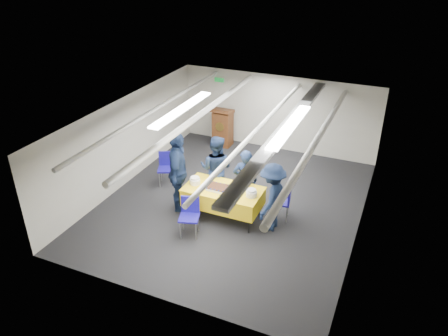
{
  "coord_description": "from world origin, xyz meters",
  "views": [
    {
      "loc": [
        3.44,
        -8.44,
        5.81
      ],
      "look_at": [
        -0.14,
        -0.2,
        1.05
      ],
      "focal_mm": 35.0,
      "sensor_mm": 36.0,
      "label": 1
    }
  ],
  "objects_px": {
    "podium": "(223,127)",
    "serving_table": "(223,197)",
    "chair_left": "(166,165)",
    "sailor_d": "(272,197)",
    "chair_right": "(285,199)",
    "sailor_a": "(245,181)",
    "sailor_b": "(216,169)",
    "chair_near": "(190,212)",
    "sailor_c": "(178,173)",
    "sheet_cake": "(218,188)"
  },
  "relations": [
    {
      "from": "sailor_a",
      "to": "sailor_c",
      "type": "distance_m",
      "value": 1.57
    },
    {
      "from": "sheet_cake",
      "to": "serving_table",
      "type": "bearing_deg",
      "value": 31.8
    },
    {
      "from": "chair_right",
      "to": "sailor_b",
      "type": "xyz_separation_m",
      "value": [
        -1.79,
        0.17,
        0.32
      ]
    },
    {
      "from": "chair_left",
      "to": "sailor_a",
      "type": "height_order",
      "value": "sailor_a"
    },
    {
      "from": "sheet_cake",
      "to": "sailor_b",
      "type": "xyz_separation_m",
      "value": [
        -0.38,
        0.75,
        0.04
      ]
    },
    {
      "from": "sailor_c",
      "to": "sailor_d",
      "type": "height_order",
      "value": "sailor_c"
    },
    {
      "from": "chair_right",
      "to": "chair_left",
      "type": "xyz_separation_m",
      "value": [
        -3.33,
        0.39,
        0.0
      ]
    },
    {
      "from": "chair_left",
      "to": "chair_right",
      "type": "bearing_deg",
      "value": -6.64
    },
    {
      "from": "sheet_cake",
      "to": "sailor_b",
      "type": "height_order",
      "value": "sailor_b"
    },
    {
      "from": "sheet_cake",
      "to": "sailor_d",
      "type": "distance_m",
      "value": 1.25
    },
    {
      "from": "podium",
      "to": "sailor_a",
      "type": "bearing_deg",
      "value": -58.37
    },
    {
      "from": "sailor_b",
      "to": "chair_right",
      "type": "bearing_deg",
      "value": 169.88
    },
    {
      "from": "podium",
      "to": "chair_right",
      "type": "relative_size",
      "value": 1.44
    },
    {
      "from": "serving_table",
      "to": "sheet_cake",
      "type": "bearing_deg",
      "value": -148.2
    },
    {
      "from": "sheet_cake",
      "to": "chair_left",
      "type": "bearing_deg",
      "value": 153.08
    },
    {
      "from": "podium",
      "to": "chair_near",
      "type": "relative_size",
      "value": 1.44
    },
    {
      "from": "chair_right",
      "to": "chair_near",
      "type": "bearing_deg",
      "value": -141.95
    },
    {
      "from": "sailor_a",
      "to": "sailor_c",
      "type": "relative_size",
      "value": 0.81
    },
    {
      "from": "serving_table",
      "to": "sailor_b",
      "type": "relative_size",
      "value": 1.05
    },
    {
      "from": "sailor_d",
      "to": "podium",
      "type": "bearing_deg",
      "value": -138.86
    },
    {
      "from": "chair_left",
      "to": "sailor_d",
      "type": "xyz_separation_m",
      "value": [
        3.17,
        -0.87,
        0.27
      ]
    },
    {
      "from": "sailor_c",
      "to": "sailor_b",
      "type": "bearing_deg",
      "value": -60.05
    },
    {
      "from": "chair_near",
      "to": "sailor_c",
      "type": "bearing_deg",
      "value": 131.69
    },
    {
      "from": "chair_right",
      "to": "sailor_c",
      "type": "distance_m",
      "value": 2.52
    },
    {
      "from": "chair_left",
      "to": "sailor_c",
      "type": "height_order",
      "value": "sailor_c"
    },
    {
      "from": "chair_near",
      "to": "chair_left",
      "type": "bearing_deg",
      "value": 132.45
    },
    {
      "from": "chair_left",
      "to": "sheet_cake",
      "type": "bearing_deg",
      "value": -26.92
    },
    {
      "from": "serving_table",
      "to": "sailor_a",
      "type": "xyz_separation_m",
      "value": [
        0.34,
        0.48,
        0.24
      ]
    },
    {
      "from": "chair_near",
      "to": "chair_left",
      "type": "xyz_separation_m",
      "value": [
        -1.6,
        1.74,
        0.0
      ]
    },
    {
      "from": "sailor_b",
      "to": "podium",
      "type": "bearing_deg",
      "value": -73.99
    },
    {
      "from": "sailor_a",
      "to": "sailor_b",
      "type": "relative_size",
      "value": 0.94
    },
    {
      "from": "serving_table",
      "to": "sailor_a",
      "type": "distance_m",
      "value": 0.64
    },
    {
      "from": "serving_table",
      "to": "sailor_b",
      "type": "xyz_separation_m",
      "value": [
        -0.49,
        0.69,
        0.29
      ]
    },
    {
      "from": "sheet_cake",
      "to": "chair_right",
      "type": "height_order",
      "value": "chair_right"
    },
    {
      "from": "podium",
      "to": "sailor_d",
      "type": "bearing_deg",
      "value": -52.77
    },
    {
      "from": "chair_right",
      "to": "sailor_c",
      "type": "bearing_deg",
      "value": -166.08
    },
    {
      "from": "sheet_cake",
      "to": "sailor_b",
      "type": "relative_size",
      "value": 0.27
    },
    {
      "from": "sailor_b",
      "to": "sailor_c",
      "type": "height_order",
      "value": "sailor_c"
    },
    {
      "from": "chair_left",
      "to": "chair_near",
      "type": "bearing_deg",
      "value": -47.55
    },
    {
      "from": "sailor_a",
      "to": "chair_right",
      "type": "bearing_deg",
      "value": 158.74
    },
    {
      "from": "chair_right",
      "to": "sailor_b",
      "type": "bearing_deg",
      "value": 174.66
    },
    {
      "from": "chair_near",
      "to": "sailor_b",
      "type": "distance_m",
      "value": 1.56
    },
    {
      "from": "sheet_cake",
      "to": "podium",
      "type": "xyz_separation_m",
      "value": [
        -1.52,
        3.76,
        -0.2
      ]
    },
    {
      "from": "sailor_c",
      "to": "sailor_d",
      "type": "bearing_deg",
      "value": -108.17
    },
    {
      "from": "serving_table",
      "to": "sailor_d",
      "type": "relative_size",
      "value": 1.11
    },
    {
      "from": "podium",
      "to": "serving_table",
      "type": "bearing_deg",
      "value": -66.16
    },
    {
      "from": "serving_table",
      "to": "sailor_c",
      "type": "relative_size",
      "value": 0.9
    },
    {
      "from": "podium",
      "to": "chair_left",
      "type": "xyz_separation_m",
      "value": [
        -0.4,
        -2.78,
        -0.08
      ]
    },
    {
      "from": "sheet_cake",
      "to": "chair_near",
      "type": "height_order",
      "value": "chair_near"
    },
    {
      "from": "chair_right",
      "to": "sailor_c",
      "type": "xyz_separation_m",
      "value": [
        -2.41,
        -0.6,
        0.45
      ]
    }
  ]
}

